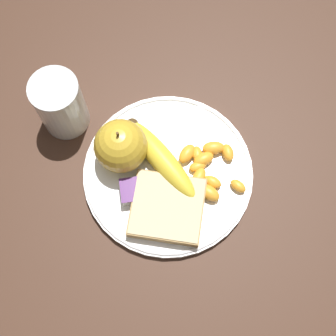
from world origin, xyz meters
TOP-DOWN VIEW (x-y plane):
  - ground_plane at (0.00, 0.00)m, footprint 3.00×3.00m
  - plate at (0.00, 0.00)m, footprint 0.26×0.26m
  - juice_glass at (0.15, -0.12)m, footprint 0.07×0.07m
  - apple at (0.06, -0.04)m, footprint 0.08×0.08m
  - banana at (0.01, -0.02)m, footprint 0.11×0.15m
  - bread_slice at (0.01, 0.06)m, footprint 0.13×0.12m
  - fork at (0.01, -0.01)m, footprint 0.14×0.16m
  - jam_packet at (0.05, 0.02)m, footprint 0.05×0.04m
  - orange_segment_0 at (-0.04, 0.00)m, footprint 0.03×0.02m
  - orange_segment_1 at (-0.04, 0.02)m, footprint 0.03×0.03m
  - orange_segment_2 at (-0.03, -0.02)m, footprint 0.04×0.04m
  - orange_segment_3 at (-0.06, -0.01)m, footprint 0.04×0.03m
  - orange_segment_4 at (-0.10, 0.04)m, footprint 0.03×0.03m
  - orange_segment_5 at (-0.09, -0.02)m, footprint 0.02×0.03m
  - orange_segment_6 at (-0.07, -0.03)m, footprint 0.04×0.02m
  - orange_segment_7 at (-0.05, 0.04)m, footprint 0.04×0.04m
  - orange_segment_8 at (-0.06, 0.03)m, footprint 0.03×0.03m
  - orange_segment_9 at (-0.05, -0.02)m, footprint 0.02×0.03m

SIDE VIEW (x-z plane):
  - ground_plane at x=0.00m, z-range 0.00..0.00m
  - plate at x=0.00m, z-range 0.00..0.02m
  - fork at x=0.01m, z-range 0.01..0.02m
  - orange_segment_4 at x=-0.10m, z-range 0.01..0.03m
  - orange_segment_9 at x=-0.05m, z-range 0.01..0.03m
  - orange_segment_0 at x=-0.04m, z-range 0.01..0.03m
  - orange_segment_8 at x=-0.06m, z-range 0.01..0.03m
  - orange_segment_5 at x=-0.09m, z-range 0.01..0.03m
  - orange_segment_1 at x=-0.04m, z-range 0.01..0.03m
  - orange_segment_3 at x=-0.06m, z-range 0.01..0.03m
  - orange_segment_2 at x=-0.03m, z-range 0.01..0.03m
  - orange_segment_6 at x=-0.07m, z-range 0.01..0.03m
  - orange_segment_7 at x=-0.05m, z-range 0.01..0.03m
  - jam_packet at x=0.05m, z-range 0.01..0.03m
  - bread_slice at x=0.01m, z-range 0.01..0.03m
  - banana at x=0.01m, z-range 0.01..0.05m
  - juice_glass at x=0.15m, z-range 0.00..0.10m
  - apple at x=0.06m, z-range 0.01..0.10m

